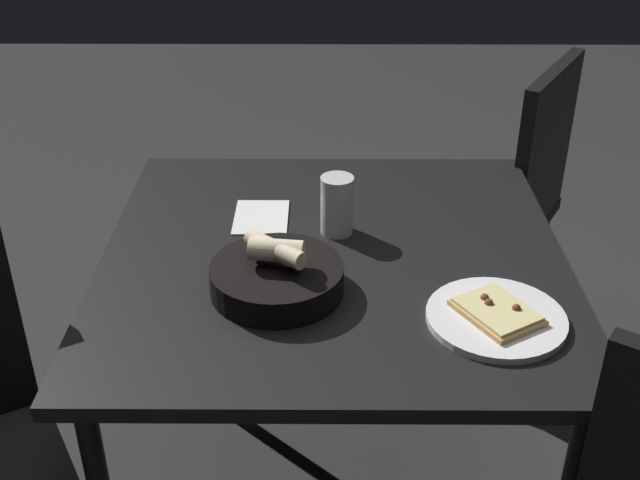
# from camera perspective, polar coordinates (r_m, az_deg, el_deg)

# --- Properties ---
(dining_table) EXTENTS (0.95, 0.96, 0.72)m
(dining_table) POSITION_cam_1_polar(r_m,az_deg,el_deg) (1.67, 0.98, -2.85)
(dining_table) COLOR black
(dining_table) RESTS_ON ground
(pizza_plate) EXTENTS (0.25, 0.25, 0.04)m
(pizza_plate) POSITION_cam_1_polar(r_m,az_deg,el_deg) (1.46, 12.64, -5.43)
(pizza_plate) COLOR white
(pizza_plate) RESTS_ON dining_table
(bread_basket) EXTENTS (0.26, 0.26, 0.11)m
(bread_basket) POSITION_cam_1_polar(r_m,az_deg,el_deg) (1.49, -3.17, -2.66)
(bread_basket) COLOR black
(bread_basket) RESTS_ON dining_table
(beer_glass) EXTENTS (0.07, 0.07, 0.13)m
(beer_glass) POSITION_cam_1_polar(r_m,az_deg,el_deg) (1.68, 1.23, 2.33)
(beer_glass) COLOR silver
(beer_glass) RESTS_ON dining_table
(napkin) EXTENTS (0.16, 0.12, 0.00)m
(napkin) POSITION_cam_1_polar(r_m,az_deg,el_deg) (1.77, -4.28, 1.65)
(napkin) COLOR white
(napkin) RESTS_ON dining_table
(chair_far) EXTENTS (0.60, 0.60, 0.92)m
(chair_far) POSITION_cam_1_polar(r_m,az_deg,el_deg) (2.35, 12.77, 3.24)
(chair_far) COLOR #2B2B2B
(chair_far) RESTS_ON ground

